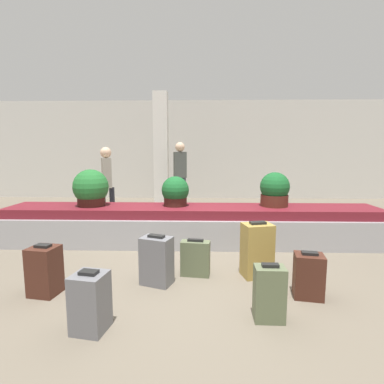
% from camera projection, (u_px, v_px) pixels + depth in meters
% --- Properties ---
extents(ground_plane, '(18.00, 18.00, 0.00)m').
position_uv_depth(ground_plane, '(189.00, 275.00, 3.80)').
color(ground_plane, '#6B6051').
extents(back_wall, '(18.00, 0.06, 3.20)m').
position_uv_depth(back_wall, '(196.00, 150.00, 9.89)').
color(back_wall, beige).
rests_on(back_wall, ground_plane).
extents(carousel, '(6.54, 0.96, 0.63)m').
position_uv_depth(carousel, '(192.00, 225.00, 5.14)').
color(carousel, '#9E9EA3').
rests_on(carousel, ground_plane).
extents(pillar, '(0.39, 0.39, 3.20)m').
position_uv_depth(pillar, '(161.00, 150.00, 8.51)').
color(pillar, silver).
rests_on(pillar, ground_plane).
extents(suitcase_0, '(0.32, 0.32, 0.55)m').
position_uv_depth(suitcase_0, '(90.00, 302.00, 2.61)').
color(suitcase_0, slate).
rests_on(suitcase_0, ground_plane).
extents(suitcase_1, '(0.41, 0.34, 0.60)m').
position_uv_depth(suitcase_1, '(157.00, 261.00, 3.53)').
color(suitcase_1, slate).
rests_on(suitcase_1, ground_plane).
extents(suitcase_2, '(0.38, 0.21, 0.47)m').
position_uv_depth(suitcase_2, '(195.00, 258.00, 3.78)').
color(suitcase_2, '#5B6647').
rests_on(suitcase_2, ground_plane).
extents(suitcase_3, '(0.33, 0.32, 0.57)m').
position_uv_depth(suitcase_3, '(45.00, 270.00, 3.27)').
color(suitcase_3, '#472319').
rests_on(suitcase_3, ground_plane).
extents(suitcase_4, '(0.41, 0.35, 0.70)m').
position_uv_depth(suitcase_4, '(257.00, 250.00, 3.74)').
color(suitcase_4, '#A3843D').
rests_on(suitcase_4, ground_plane).
extents(suitcase_5, '(0.34, 0.30, 0.51)m').
position_uv_depth(suitcase_5, '(309.00, 276.00, 3.22)').
color(suitcase_5, '#472319').
rests_on(suitcase_5, ground_plane).
extents(suitcase_6, '(0.28, 0.21, 0.55)m').
position_uv_depth(suitcase_6, '(269.00, 293.00, 2.77)').
color(suitcase_6, '#5B6647').
rests_on(suitcase_6, ground_plane).
extents(potted_plant_0, '(0.50, 0.50, 0.58)m').
position_uv_depth(potted_plant_0, '(275.00, 190.00, 5.11)').
color(potted_plant_0, '#4C2319').
rests_on(potted_plant_0, carousel).
extents(potted_plant_1, '(0.47, 0.47, 0.51)m').
position_uv_depth(potted_plant_1, '(175.00, 192.00, 5.14)').
color(potted_plant_1, '#381914').
rests_on(potted_plant_1, carousel).
extents(potted_plant_2, '(0.60, 0.60, 0.63)m').
position_uv_depth(potted_plant_2, '(91.00, 189.00, 5.14)').
color(potted_plant_2, '#381914').
rests_on(potted_plant_2, carousel).
extents(traveler_0, '(0.36, 0.28, 1.80)m').
position_uv_depth(traveler_0, '(180.00, 169.00, 7.98)').
color(traveler_0, '#282833').
rests_on(traveler_0, ground_plane).
extents(traveler_1, '(0.31, 0.37, 1.65)m').
position_uv_depth(traveler_1, '(107.00, 179.00, 6.40)').
color(traveler_1, '#282833').
rests_on(traveler_1, ground_plane).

